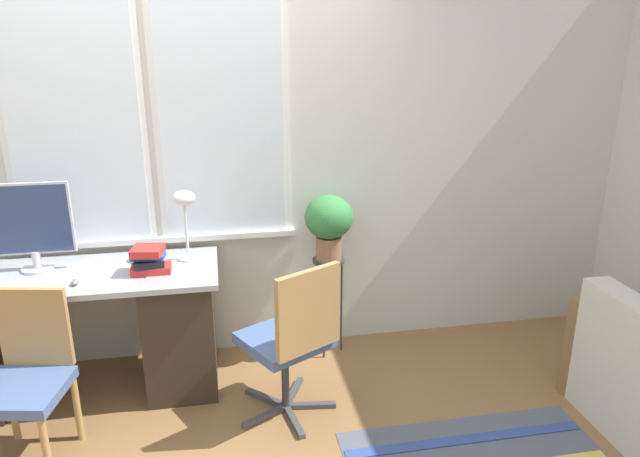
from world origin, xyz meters
name	(u,v)px	position (x,y,z in m)	size (l,w,h in m)	color
ground_plane	(199,409)	(0.00, 0.00, 0.00)	(14.00, 14.00, 0.00)	olive
wall_back_with_window	(185,154)	(-0.01, 0.71, 1.36)	(9.00, 0.12, 2.70)	silver
desk	(79,331)	(-0.67, 0.32, 0.40)	(1.65, 0.63, 0.77)	#9EA3A8
monitor	(31,224)	(-0.87, 0.42, 1.04)	(0.45, 0.18, 0.51)	silver
keyboard	(28,286)	(-0.85, 0.16, 0.78)	(0.33, 0.14, 0.02)	silver
mouse	(75,282)	(-0.61, 0.15, 0.78)	(0.04, 0.06, 0.03)	slate
desk_lamp	(184,206)	(-0.02, 0.43, 1.10)	(0.14, 0.14, 0.43)	white
book_stack	(149,260)	(-0.23, 0.26, 0.84)	(0.22, 0.20, 0.15)	red
desk_chair_wooden	(26,375)	(-0.80, -0.21, 0.46)	(0.47, 0.48, 0.86)	#B2844C
office_chair_swivel	(292,338)	(0.53, -0.15, 0.49)	(0.58, 0.58, 0.93)	#47474C
plant_stand	(329,275)	(0.86, 0.51, 0.56)	(0.21, 0.21, 0.68)	#333338
potted_plant	(329,221)	(0.86, 0.51, 0.93)	(0.31, 0.31, 0.42)	#9E6B4C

